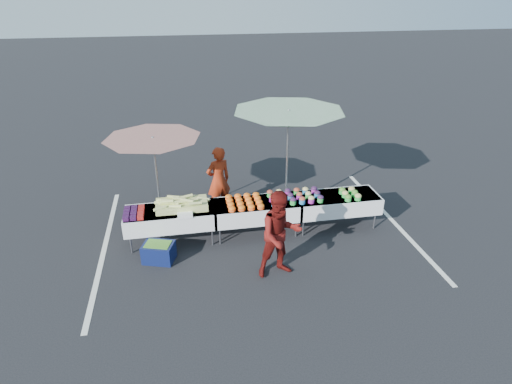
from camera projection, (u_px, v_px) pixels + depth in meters
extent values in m
plane|color=black|center=(256.00, 233.00, 9.39)|extent=(80.00, 80.00, 0.00)
cube|color=silver|center=(105.00, 248.00, 8.86)|extent=(0.10, 5.00, 0.00)
cube|color=silver|center=(391.00, 219.00, 9.92)|extent=(0.10, 5.00, 0.00)
cube|color=white|center=(170.00, 211.00, 8.77)|extent=(1.80, 0.75, 0.04)
cube|color=white|center=(171.00, 218.00, 8.84)|extent=(1.86, 0.81, 0.36)
cylinder|color=slate|center=(131.00, 245.00, 8.61)|extent=(0.04, 0.04, 0.39)
cylinder|color=slate|center=(133.00, 230.00, 9.13)|extent=(0.04, 0.04, 0.39)
cylinder|color=slate|center=(212.00, 237.00, 8.88)|extent=(0.04, 0.04, 0.39)
cylinder|color=slate|center=(210.00, 223.00, 9.40)|extent=(0.04, 0.04, 0.39)
cube|color=white|center=(256.00, 203.00, 9.07)|extent=(1.80, 0.75, 0.04)
cube|color=white|center=(256.00, 210.00, 9.14)|extent=(1.86, 0.81, 0.36)
cylinder|color=slate|center=(220.00, 236.00, 8.91)|extent=(0.04, 0.04, 0.39)
cylinder|color=slate|center=(217.00, 222.00, 9.43)|extent=(0.04, 0.04, 0.39)
cylinder|color=slate|center=(296.00, 228.00, 9.18)|extent=(0.04, 0.04, 0.39)
cylinder|color=slate|center=(289.00, 215.00, 9.70)|extent=(0.04, 0.04, 0.39)
cube|color=white|center=(337.00, 196.00, 9.37)|extent=(1.80, 0.75, 0.04)
cube|color=white|center=(336.00, 203.00, 9.44)|extent=(1.86, 0.81, 0.36)
cylinder|color=slate|center=(303.00, 228.00, 9.21)|extent=(0.04, 0.04, 0.39)
cylinder|color=slate|center=(296.00, 215.00, 9.73)|extent=(0.04, 0.04, 0.39)
cylinder|color=slate|center=(374.00, 221.00, 9.48)|extent=(0.04, 0.04, 0.39)
cylinder|color=slate|center=(364.00, 208.00, 10.00)|extent=(0.04, 0.04, 0.39)
cube|color=black|center=(126.00, 218.00, 8.37)|extent=(0.12, 0.12, 0.08)
cube|color=black|center=(126.00, 215.00, 8.49)|extent=(0.12, 0.12, 0.08)
cube|color=black|center=(127.00, 212.00, 8.62)|extent=(0.12, 0.12, 0.08)
cube|color=black|center=(127.00, 208.00, 8.74)|extent=(0.12, 0.12, 0.08)
cube|color=black|center=(133.00, 218.00, 8.39)|extent=(0.12, 0.12, 0.08)
cube|color=black|center=(134.00, 214.00, 8.52)|extent=(0.12, 0.12, 0.08)
cube|color=black|center=(134.00, 211.00, 8.64)|extent=(0.12, 0.12, 0.08)
cube|color=black|center=(135.00, 208.00, 8.76)|extent=(0.12, 0.12, 0.08)
cube|color=#A82012|center=(140.00, 217.00, 8.41)|extent=(0.12, 0.12, 0.08)
cube|color=#A82012|center=(141.00, 214.00, 8.54)|extent=(0.12, 0.12, 0.08)
cube|color=#A82012|center=(141.00, 211.00, 8.66)|extent=(0.12, 0.12, 0.08)
cube|color=#A82012|center=(142.00, 207.00, 8.79)|extent=(0.12, 0.12, 0.08)
cube|color=#C0C565|center=(182.00, 205.00, 8.82)|extent=(1.05, 0.55, 0.14)
cylinder|color=#C0C565|center=(196.00, 199.00, 8.99)|extent=(0.27, 0.09, 0.10)
cylinder|color=#C0C565|center=(163.00, 201.00, 8.75)|extent=(0.27, 0.14, 0.07)
cylinder|color=#C0C565|center=(187.00, 200.00, 8.68)|extent=(0.27, 0.14, 0.09)
cylinder|color=#C0C565|center=(161.00, 204.00, 8.76)|extent=(0.27, 0.15, 0.10)
cylinder|color=#C0C565|center=(173.00, 203.00, 8.70)|extent=(0.27, 0.15, 0.08)
cylinder|color=#C0C565|center=(179.00, 199.00, 8.79)|extent=(0.27, 0.10, 0.10)
cylinder|color=#C0C565|center=(180.00, 202.00, 8.69)|extent=(0.27, 0.07, 0.08)
cylinder|color=#C0C565|center=(175.00, 206.00, 8.60)|extent=(0.27, 0.14, 0.09)
cylinder|color=#C0C565|center=(173.00, 197.00, 8.92)|extent=(0.27, 0.12, 0.08)
cylinder|color=#C0C565|center=(203.00, 199.00, 8.96)|extent=(0.27, 0.16, 0.08)
cylinder|color=#C0C565|center=(166.00, 203.00, 8.69)|extent=(0.27, 0.11, 0.07)
cylinder|color=#C0C565|center=(178.00, 209.00, 8.58)|extent=(0.27, 0.10, 0.07)
cylinder|color=#C0C565|center=(186.00, 196.00, 8.91)|extent=(0.27, 0.12, 0.08)
cylinder|color=#C0C565|center=(160.00, 208.00, 8.52)|extent=(0.27, 0.15, 0.08)
cylinder|color=#C0C565|center=(164.00, 200.00, 8.74)|extent=(0.27, 0.10, 0.08)
cylinder|color=#C0C565|center=(192.00, 202.00, 8.77)|extent=(0.27, 0.16, 0.10)
cylinder|color=#C0C565|center=(167.00, 201.00, 8.65)|extent=(0.27, 0.12, 0.09)
cylinder|color=#C0C565|center=(195.00, 203.00, 8.60)|extent=(0.27, 0.09, 0.07)
cube|color=white|center=(185.00, 215.00, 8.54)|extent=(0.30, 0.25, 0.05)
cylinder|color=#E85019|center=(232.00, 210.00, 8.71)|extent=(0.15, 0.15, 0.05)
ellipsoid|color=#F95E0E|center=(232.00, 208.00, 8.69)|extent=(0.15, 0.15, 0.08)
cylinder|color=#E85019|center=(231.00, 206.00, 8.87)|extent=(0.15, 0.15, 0.05)
ellipsoid|color=#F95E0E|center=(231.00, 204.00, 8.85)|extent=(0.15, 0.15, 0.08)
cylinder|color=#E85019|center=(230.00, 202.00, 9.03)|extent=(0.15, 0.15, 0.05)
ellipsoid|color=#F95E0E|center=(230.00, 200.00, 9.01)|extent=(0.15, 0.15, 0.08)
cylinder|color=#E85019|center=(229.00, 198.00, 9.19)|extent=(0.15, 0.15, 0.05)
ellipsoid|color=#F95E0E|center=(229.00, 197.00, 9.17)|extent=(0.15, 0.15, 0.08)
cylinder|color=#E85019|center=(242.00, 209.00, 8.75)|extent=(0.15, 0.15, 0.05)
ellipsoid|color=#F95E0E|center=(242.00, 207.00, 8.73)|extent=(0.15, 0.15, 0.08)
cylinder|color=#E85019|center=(240.00, 205.00, 8.90)|extent=(0.15, 0.15, 0.05)
ellipsoid|color=#F95E0E|center=(240.00, 203.00, 8.89)|extent=(0.15, 0.15, 0.08)
cylinder|color=#E85019|center=(239.00, 201.00, 9.06)|extent=(0.15, 0.15, 0.05)
ellipsoid|color=#F95E0E|center=(239.00, 200.00, 9.05)|extent=(0.15, 0.15, 0.08)
cylinder|color=#E85019|center=(238.00, 197.00, 9.22)|extent=(0.15, 0.15, 0.05)
ellipsoid|color=#F95E0E|center=(238.00, 196.00, 9.20)|extent=(0.15, 0.15, 0.08)
cylinder|color=#E85019|center=(251.00, 208.00, 8.78)|extent=(0.15, 0.15, 0.05)
ellipsoid|color=#F95E0E|center=(251.00, 207.00, 8.76)|extent=(0.15, 0.15, 0.08)
cylinder|color=#E85019|center=(250.00, 204.00, 8.94)|extent=(0.15, 0.15, 0.05)
ellipsoid|color=#F95E0E|center=(250.00, 203.00, 8.92)|extent=(0.15, 0.15, 0.08)
cylinder|color=#E85019|center=(248.00, 200.00, 9.10)|extent=(0.15, 0.15, 0.05)
ellipsoid|color=#F95E0E|center=(248.00, 199.00, 9.08)|extent=(0.15, 0.15, 0.08)
cylinder|color=#E85019|center=(247.00, 197.00, 9.25)|extent=(0.15, 0.15, 0.05)
ellipsoid|color=#F95E0E|center=(247.00, 195.00, 9.24)|extent=(0.15, 0.15, 0.08)
cylinder|color=#E85019|center=(261.00, 207.00, 8.81)|extent=(0.15, 0.15, 0.05)
ellipsoid|color=#F95E0E|center=(261.00, 206.00, 8.79)|extent=(0.15, 0.15, 0.08)
cylinder|color=#E85019|center=(259.00, 203.00, 8.97)|extent=(0.15, 0.15, 0.05)
ellipsoid|color=#F95E0E|center=(259.00, 202.00, 8.95)|extent=(0.15, 0.15, 0.08)
cylinder|color=#E85019|center=(258.00, 200.00, 9.13)|extent=(0.15, 0.15, 0.05)
ellipsoid|color=#F95E0E|center=(258.00, 198.00, 9.11)|extent=(0.15, 0.15, 0.08)
cylinder|color=#E85019|center=(256.00, 196.00, 9.29)|extent=(0.15, 0.15, 0.05)
ellipsoid|color=#F95E0E|center=(256.00, 194.00, 9.27)|extent=(0.15, 0.15, 0.08)
cylinder|color=#2571B0|center=(274.00, 204.00, 8.90)|extent=(0.13, 0.13, 0.10)
ellipsoid|color=maroon|center=(274.00, 201.00, 8.88)|extent=(0.14, 0.14, 0.10)
cylinder|color=#9D2195|center=(272.00, 199.00, 9.10)|extent=(0.13, 0.13, 0.10)
ellipsoid|color=maroon|center=(272.00, 197.00, 9.07)|extent=(0.14, 0.14, 0.10)
cylinder|color=green|center=(270.00, 195.00, 9.29)|extent=(0.13, 0.13, 0.10)
ellipsoid|color=maroon|center=(270.00, 192.00, 9.26)|extent=(0.14, 0.14, 0.10)
cylinder|color=#9D2195|center=(284.00, 203.00, 8.94)|extent=(0.13, 0.13, 0.10)
ellipsoid|color=tan|center=(284.00, 200.00, 8.91)|extent=(0.14, 0.14, 0.10)
cylinder|color=green|center=(281.00, 198.00, 9.13)|extent=(0.13, 0.13, 0.10)
ellipsoid|color=tan|center=(281.00, 196.00, 9.10)|extent=(0.14, 0.14, 0.10)
cylinder|color=#2571B0|center=(279.00, 194.00, 9.32)|extent=(0.13, 0.13, 0.10)
ellipsoid|color=tan|center=(279.00, 191.00, 9.30)|extent=(0.14, 0.14, 0.10)
cylinder|color=green|center=(293.00, 202.00, 8.97)|extent=(0.13, 0.13, 0.10)
ellipsoid|color=#211230|center=(293.00, 200.00, 8.94)|extent=(0.14, 0.14, 0.10)
cylinder|color=#2571B0|center=(290.00, 198.00, 9.16)|extent=(0.13, 0.13, 0.10)
ellipsoid|color=#211230|center=(290.00, 195.00, 9.14)|extent=(0.14, 0.14, 0.10)
cylinder|color=#9D2195|center=(288.00, 193.00, 9.36)|extent=(0.13, 0.13, 0.10)
ellipsoid|color=#211230|center=(288.00, 191.00, 9.33)|extent=(0.14, 0.14, 0.10)
cylinder|color=#2571B0|center=(302.00, 201.00, 9.00)|extent=(0.13, 0.13, 0.10)
ellipsoid|color=maroon|center=(302.00, 199.00, 8.97)|extent=(0.14, 0.14, 0.10)
cylinder|color=#9D2195|center=(299.00, 197.00, 9.20)|extent=(0.13, 0.13, 0.10)
ellipsoid|color=maroon|center=(299.00, 194.00, 9.17)|extent=(0.14, 0.14, 0.10)
cylinder|color=green|center=(297.00, 192.00, 9.39)|extent=(0.13, 0.13, 0.10)
ellipsoid|color=maroon|center=(297.00, 190.00, 9.36)|extent=(0.14, 0.14, 0.10)
cylinder|color=#9D2195|center=(311.00, 201.00, 9.03)|extent=(0.13, 0.13, 0.10)
ellipsoid|color=tan|center=(311.00, 198.00, 9.01)|extent=(0.14, 0.14, 0.10)
cylinder|color=green|center=(308.00, 196.00, 9.23)|extent=(0.13, 0.13, 0.10)
ellipsoid|color=tan|center=(308.00, 194.00, 9.20)|extent=(0.14, 0.14, 0.10)
cylinder|color=#2571B0|center=(305.00, 192.00, 9.42)|extent=(0.13, 0.13, 0.10)
ellipsoid|color=tan|center=(306.00, 189.00, 9.40)|extent=(0.14, 0.14, 0.10)
cylinder|color=green|center=(320.00, 200.00, 9.07)|extent=(0.13, 0.13, 0.10)
ellipsoid|color=#211230|center=(321.00, 197.00, 9.04)|extent=(0.14, 0.14, 0.10)
cylinder|color=#2571B0|center=(317.00, 195.00, 9.26)|extent=(0.13, 0.13, 0.10)
ellipsoid|color=#211230|center=(317.00, 193.00, 9.23)|extent=(0.14, 0.14, 0.10)
cylinder|color=#9D2195|center=(314.00, 191.00, 9.45)|extent=(0.13, 0.13, 0.10)
ellipsoid|color=#211230|center=(314.00, 188.00, 9.43)|extent=(0.14, 0.14, 0.10)
cylinder|color=green|center=(348.00, 199.00, 9.12)|extent=(0.14, 0.14, 0.08)
ellipsoid|color=#27631A|center=(348.00, 197.00, 9.09)|extent=(0.14, 0.14, 0.11)
cylinder|color=green|center=(345.00, 195.00, 9.28)|extent=(0.14, 0.14, 0.08)
ellipsoid|color=#B2B24F|center=(345.00, 193.00, 9.25)|extent=(0.14, 0.14, 0.11)
cylinder|color=green|center=(342.00, 192.00, 9.43)|extent=(0.14, 0.14, 0.08)
ellipsoid|color=#27631A|center=(342.00, 190.00, 9.41)|extent=(0.14, 0.14, 0.11)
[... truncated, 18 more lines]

